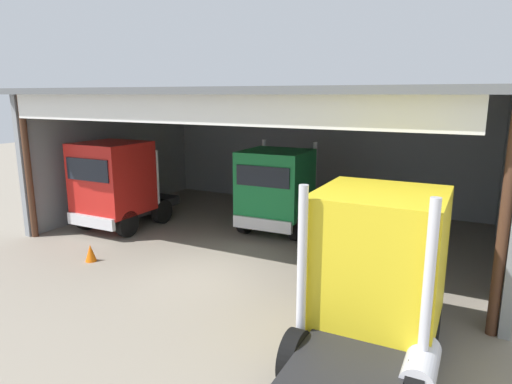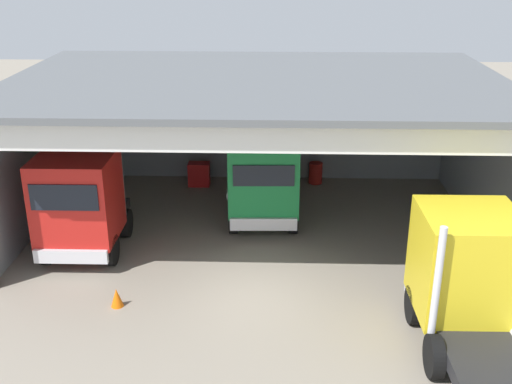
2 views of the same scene
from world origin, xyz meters
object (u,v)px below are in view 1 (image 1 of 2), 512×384
Objects in this scene: truck_red_center_left_bay at (116,183)px; truck_green_center_bay at (278,189)px; truck_yellow_right_bay at (376,273)px; tool_cart at (259,193)px; oil_drum at (361,203)px; traffic_cone at (91,253)px.

truck_red_center_left_bay is 6.40m from truck_green_center_bay.
tool_cart is at bearing 126.30° from truck_yellow_right_bay.
traffic_cone is (-6.20, -10.07, -0.18)m from oil_drum.
truck_green_center_bay is 4.99m from oil_drum.
truck_yellow_right_bay is 9.55m from traffic_cone.
truck_red_center_left_bay is at bearing -139.38° from oil_drum.
truck_red_center_left_bay is 12.02m from truck_yellow_right_bay.
truck_green_center_bay is (5.85, 2.60, -0.13)m from truck_red_center_left_bay.
traffic_cone is at bearing -121.62° from oil_drum.
truck_red_center_left_bay is at bearing -115.26° from tool_cart.
truck_green_center_bay is at bearing -54.25° from tool_cart.
truck_yellow_right_bay is (11.18, -4.42, -0.02)m from truck_red_center_left_bay.
truck_red_center_left_bay is at bearing 22.07° from truck_green_center_bay.
truck_red_center_left_bay reaches higher than truck_green_center_bay.
truck_yellow_right_bay is 8.50× the size of traffic_cone.
truck_yellow_right_bay is 11.82m from oil_drum.
truck_yellow_right_bay is at bearing -7.58° from traffic_cone.
traffic_cone is (-1.21, -9.65, -0.22)m from tool_cart.
truck_red_center_left_bay is 4.38× the size of tool_cart.
truck_red_center_left_bay is at bearing 158.01° from truck_yellow_right_bay.
truck_yellow_right_bay is at bearing -53.26° from tool_cart.
truck_yellow_right_bay is at bearing 125.40° from truck_green_center_bay.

